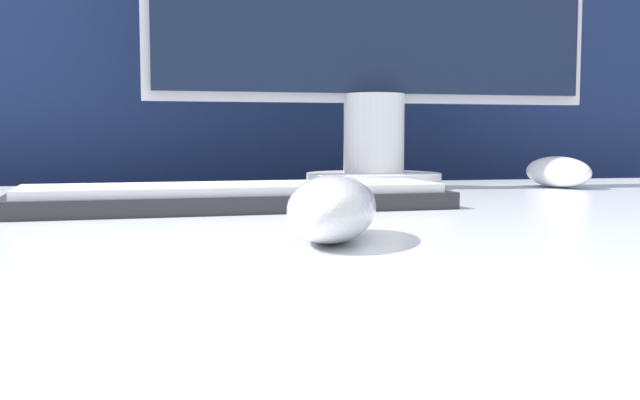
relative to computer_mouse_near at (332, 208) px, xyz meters
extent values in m
cube|color=navy|center=(-0.05, 0.77, -0.21)|extent=(5.00, 0.03, 1.16)
ellipsoid|color=silver|center=(0.00, 0.00, 0.00)|extent=(0.10, 0.14, 0.04)
cube|color=#28282D|center=(-0.04, 0.23, -0.01)|extent=(0.42, 0.14, 0.02)
cube|color=white|center=(-0.04, 0.23, 0.00)|extent=(0.39, 0.12, 0.01)
cylinder|color=silver|center=(0.18, 0.49, -0.01)|extent=(0.18, 0.18, 0.02)
cylinder|color=silver|center=(0.18, 0.49, 0.05)|extent=(0.08, 0.08, 0.11)
ellipsoid|color=white|center=(0.42, 0.44, 0.00)|extent=(0.07, 0.12, 0.04)
camera|label=1|loc=(-0.11, -0.47, 0.05)|focal=42.00mm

